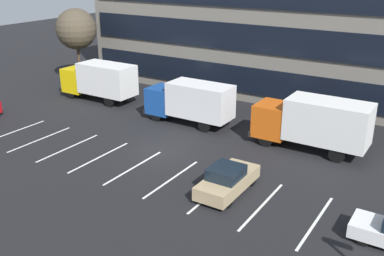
% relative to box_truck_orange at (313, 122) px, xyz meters
% --- Properties ---
extents(ground_plane, '(120.00, 120.00, 0.00)m').
position_rel_box_truck_orange_xyz_m(ground_plane, '(-8.14, -5.60, -1.97)').
color(ground_plane, black).
extents(office_building, '(34.77, 10.45, 14.40)m').
position_rel_box_truck_orange_xyz_m(office_building, '(-8.14, 12.35, 5.24)').
color(office_building, slate).
rests_on(office_building, ground_plane).
extents(lot_markings, '(22.54, 5.40, 0.01)m').
position_rel_box_truck_orange_xyz_m(lot_markings, '(-8.14, -8.35, -1.96)').
color(lot_markings, silver).
rests_on(lot_markings, ground_plane).
extents(box_truck_orange, '(7.54, 2.50, 3.49)m').
position_rel_box_truck_orange_xyz_m(box_truck_orange, '(0.00, 0.00, 0.00)').
color(box_truck_orange, '#D85914').
rests_on(box_truck_orange, ground_plane).
extents(box_truck_yellow, '(7.25, 2.40, 3.36)m').
position_rel_box_truck_orange_xyz_m(box_truck_yellow, '(-19.38, 0.78, -0.08)').
color(box_truck_yellow, yellow).
rests_on(box_truck_yellow, ground_plane).
extents(box_truck_blue, '(6.96, 2.30, 3.22)m').
position_rel_box_truck_orange_xyz_m(box_truck_blue, '(-9.41, -0.01, -0.15)').
color(box_truck_blue, '#194799').
rests_on(box_truck_blue, ground_plane).
extents(sedan_tan, '(1.82, 4.35, 1.56)m').
position_rel_box_truck_orange_xyz_m(sedan_tan, '(-1.93, -8.03, -1.23)').
color(sedan_tan, tan).
rests_on(sedan_tan, ground_plane).
extents(bare_tree, '(3.94, 3.94, 7.39)m').
position_rel_box_truck_orange_xyz_m(bare_tree, '(-25.14, 4.05, 3.43)').
color(bare_tree, '#473323').
rests_on(bare_tree, ground_plane).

